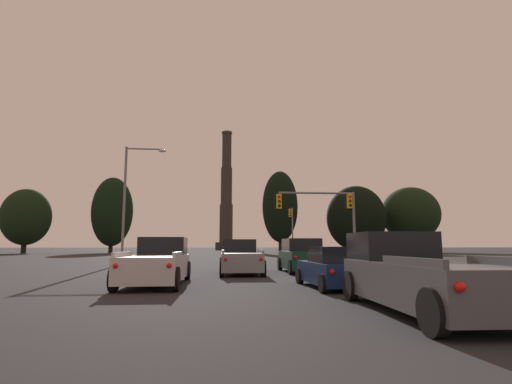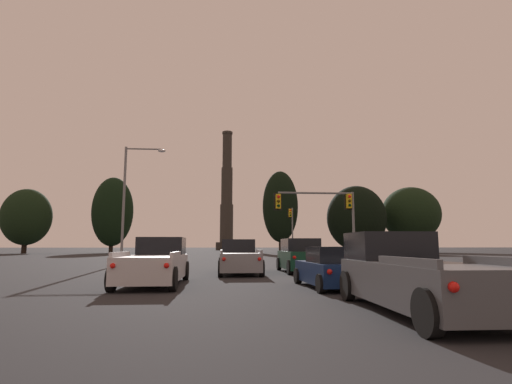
{
  "view_description": "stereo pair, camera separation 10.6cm",
  "coord_description": "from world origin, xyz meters",
  "px_view_note": "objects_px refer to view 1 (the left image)",
  "views": [
    {
      "loc": [
        -1.01,
        -0.33,
        1.48
      ],
      "look_at": [
        3.59,
        54.66,
        8.89
      ],
      "focal_mm": 28.0,
      "sensor_mm": 36.0,
      "label": 1
    },
    {
      "loc": [
        -0.9,
        -0.34,
        1.48
      ],
      "look_at": [
        3.59,
        54.66,
        8.89
      ],
      "focal_mm": 28.0,
      "sensor_mm": 36.0,
      "label": 2
    }
  ],
  "objects_px": {
    "traffic_light_far_right": "(291,225)",
    "smokestack": "(226,203)",
    "street_lamp": "(131,192)",
    "pickup_truck_left_lane_second": "(158,263)",
    "hatchback_right_lane_second": "(334,269)",
    "suv_right_lane_front": "(301,256)",
    "pickup_truck_center_lane_front": "(240,258)",
    "traffic_light_overhead_right": "(327,209)",
    "pickup_truck_right_lane_third": "(417,275)"
  },
  "relations": [
    {
      "from": "pickup_truck_right_lane_third",
      "to": "street_lamp",
      "type": "height_order",
      "value": "street_lamp"
    },
    {
      "from": "pickup_truck_right_lane_third",
      "to": "traffic_light_far_right",
      "type": "relative_size",
      "value": 0.87
    },
    {
      "from": "pickup_truck_right_lane_third",
      "to": "traffic_light_overhead_right",
      "type": "bearing_deg",
      "value": 81.7
    },
    {
      "from": "hatchback_right_lane_second",
      "to": "pickup_truck_center_lane_front",
      "type": "bearing_deg",
      "value": 109.19
    },
    {
      "from": "traffic_light_far_right",
      "to": "smokestack",
      "type": "xyz_separation_m",
      "value": [
        -7.8,
        76.73,
        10.96
      ]
    },
    {
      "from": "traffic_light_overhead_right",
      "to": "street_lamp",
      "type": "xyz_separation_m",
      "value": [
        -14.94,
        4.25,
        1.63
      ]
    },
    {
      "from": "smokestack",
      "to": "street_lamp",
      "type": "bearing_deg",
      "value": -95.1
    },
    {
      "from": "pickup_truck_right_lane_third",
      "to": "pickup_truck_left_lane_second",
      "type": "distance_m",
      "value": 9.8
    },
    {
      "from": "street_lamp",
      "to": "smokestack",
      "type": "relative_size",
      "value": 0.25
    },
    {
      "from": "pickup_truck_left_lane_second",
      "to": "traffic_light_overhead_right",
      "type": "xyz_separation_m",
      "value": [
        10.0,
        12.45,
        3.32
      ]
    },
    {
      "from": "pickup_truck_left_lane_second",
      "to": "traffic_light_far_right",
      "type": "bearing_deg",
      "value": 72.1
    },
    {
      "from": "hatchback_right_lane_second",
      "to": "smokestack",
      "type": "bearing_deg",
      "value": 89.23
    },
    {
      "from": "pickup_truck_right_lane_third",
      "to": "pickup_truck_center_lane_front",
      "type": "relative_size",
      "value": 1.0
    },
    {
      "from": "pickup_truck_right_lane_third",
      "to": "hatchback_right_lane_second",
      "type": "height_order",
      "value": "pickup_truck_right_lane_third"
    },
    {
      "from": "pickup_truck_center_lane_front",
      "to": "traffic_light_far_right",
      "type": "relative_size",
      "value": 0.87
    },
    {
      "from": "hatchback_right_lane_second",
      "to": "traffic_light_overhead_right",
      "type": "xyz_separation_m",
      "value": [
        3.59,
        14.29,
        3.46
      ]
    },
    {
      "from": "traffic_light_overhead_right",
      "to": "suv_right_lane_front",
      "type": "bearing_deg",
      "value": -117.35
    },
    {
      "from": "suv_right_lane_front",
      "to": "street_lamp",
      "type": "relative_size",
      "value": 0.52
    },
    {
      "from": "hatchback_right_lane_second",
      "to": "traffic_light_far_right",
      "type": "height_order",
      "value": "traffic_light_far_right"
    },
    {
      "from": "pickup_truck_right_lane_third",
      "to": "traffic_light_far_right",
      "type": "height_order",
      "value": "traffic_light_far_right"
    },
    {
      "from": "hatchback_right_lane_second",
      "to": "street_lamp",
      "type": "relative_size",
      "value": 0.44
    },
    {
      "from": "traffic_light_far_right",
      "to": "street_lamp",
      "type": "height_order",
      "value": "street_lamp"
    },
    {
      "from": "pickup_truck_left_lane_second",
      "to": "hatchback_right_lane_second",
      "type": "xyz_separation_m",
      "value": [
        6.41,
        -1.84,
        -0.14
      ]
    },
    {
      "from": "traffic_light_far_right",
      "to": "smokestack",
      "type": "relative_size",
      "value": 0.16
    },
    {
      "from": "hatchback_right_lane_second",
      "to": "traffic_light_far_right",
      "type": "relative_size",
      "value": 0.65
    },
    {
      "from": "traffic_light_overhead_right",
      "to": "street_lamp",
      "type": "bearing_deg",
      "value": 164.11
    },
    {
      "from": "street_lamp",
      "to": "smokestack",
      "type": "distance_m",
      "value": 96.23
    },
    {
      "from": "pickup_truck_center_lane_front",
      "to": "smokestack",
      "type": "xyz_separation_m",
      "value": [
        0.14,
        106.32,
        14.32
      ]
    },
    {
      "from": "hatchback_right_lane_second",
      "to": "traffic_light_far_right",
      "type": "distance_m",
      "value": 37.7
    },
    {
      "from": "pickup_truck_right_lane_third",
      "to": "traffic_light_far_right",
      "type": "xyz_separation_m",
      "value": [
        4.47,
        42.32,
        3.35
      ]
    },
    {
      "from": "pickup_truck_right_lane_third",
      "to": "hatchback_right_lane_second",
      "type": "bearing_deg",
      "value": 96.29
    },
    {
      "from": "pickup_truck_center_lane_front",
      "to": "smokestack",
      "type": "distance_m",
      "value": 107.28
    },
    {
      "from": "suv_right_lane_front",
      "to": "street_lamp",
      "type": "height_order",
      "value": "street_lamp"
    },
    {
      "from": "pickup_truck_right_lane_third",
      "to": "pickup_truck_left_lane_second",
      "type": "bearing_deg",
      "value": 135.58
    },
    {
      "from": "street_lamp",
      "to": "pickup_truck_center_lane_front",
      "type": "bearing_deg",
      "value": -52.54
    },
    {
      "from": "pickup_truck_left_lane_second",
      "to": "traffic_light_overhead_right",
      "type": "relative_size",
      "value": 0.92
    },
    {
      "from": "suv_right_lane_front",
      "to": "traffic_light_overhead_right",
      "type": "bearing_deg",
      "value": 62.41
    },
    {
      "from": "pickup_truck_left_lane_second",
      "to": "traffic_light_far_right",
      "type": "distance_m",
      "value": 37.3
    },
    {
      "from": "pickup_truck_center_lane_front",
      "to": "smokestack",
      "type": "height_order",
      "value": "smokestack"
    },
    {
      "from": "pickup_truck_right_lane_third",
      "to": "traffic_light_overhead_right",
      "type": "relative_size",
      "value": 0.92
    },
    {
      "from": "hatchback_right_lane_second",
      "to": "traffic_light_overhead_right",
      "type": "bearing_deg",
      "value": 73.71
    },
    {
      "from": "suv_right_lane_front",
      "to": "smokestack",
      "type": "distance_m",
      "value": 106.67
    },
    {
      "from": "pickup_truck_left_lane_second",
      "to": "street_lamp",
      "type": "relative_size",
      "value": 0.58
    },
    {
      "from": "suv_right_lane_front",
      "to": "smokestack",
      "type": "height_order",
      "value": "smokestack"
    },
    {
      "from": "street_lamp",
      "to": "smokestack",
      "type": "bearing_deg",
      "value": 84.9
    },
    {
      "from": "pickup_truck_left_lane_second",
      "to": "street_lamp",
      "type": "distance_m",
      "value": 18.11
    },
    {
      "from": "pickup_truck_right_lane_third",
      "to": "suv_right_lane_front",
      "type": "relative_size",
      "value": 1.13
    },
    {
      "from": "hatchback_right_lane_second",
      "to": "pickup_truck_center_lane_front",
      "type": "distance_m",
      "value": 8.18
    },
    {
      "from": "pickup_truck_center_lane_front",
      "to": "smokestack",
      "type": "bearing_deg",
      "value": 89.73
    },
    {
      "from": "suv_right_lane_front",
      "to": "traffic_light_overhead_right",
      "type": "relative_size",
      "value": 0.82
    }
  ]
}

